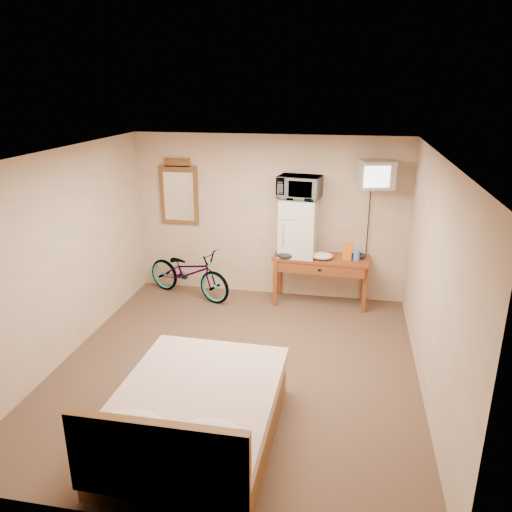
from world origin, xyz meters
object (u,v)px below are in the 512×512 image
mini_fridge (298,227)px  wall_mirror (179,193)px  desk (321,265)px  microwave (299,187)px  bed (194,417)px  crt_television (376,175)px  bicycle (189,272)px  blue_cup (357,255)px

mini_fridge → wall_mirror: bearing=173.8°
desk → microwave: 1.20m
desk → bed: bed is taller
microwave → wall_mirror: bearing=-176.8°
desk → crt_television: size_ratio=2.35×
wall_mirror → bed: 4.10m
desk → mini_fridge: bearing=169.4°
microwave → bed: (-0.57, -3.45, -1.48)m
bed → wall_mirror: bearing=110.1°
mini_fridge → wall_mirror: (-1.90, 0.21, 0.40)m
crt_television → bed: size_ratio=0.31×
mini_fridge → crt_television: size_ratio=1.41×
mini_fridge → bed: 3.60m
mini_fridge → crt_television: bearing=-2.3°
mini_fridge → bicycle: (-1.68, -0.14, -0.78)m
wall_mirror → bed: bearing=-69.9°
mini_fridge → desk: bearing=-10.6°
crt_television → desk: bearing=-178.1°
crt_television → bed: (-1.63, -3.40, -1.71)m
bicycle → mini_fridge: bearing=-64.2°
mini_fridge → blue_cup: 0.95m
wall_mirror → bed: (1.34, -3.65, -1.29)m
bed → blue_cup: bearing=66.8°
bed → microwave: bearing=80.6°
crt_television → wall_mirror: (-2.97, 0.25, -0.42)m
bed → mini_fridge: bearing=80.7°
desk → blue_cup: size_ratio=9.15×
blue_cup → bicycle: 2.59m
blue_cup → crt_television: crt_television is taller
crt_television → mini_fridge: bearing=177.7°
mini_fridge → bicycle: bearing=-175.1°
blue_cup → desk: bearing=177.7°
desk → crt_television: bearing=1.9°
microwave → bicycle: bearing=-165.7°
desk → bed: 3.52m
mini_fridge → wall_mirror: wall_mirror is taller
desk → microwave: (-0.36, 0.07, 1.14)m
desk → blue_cup: bearing=-2.3°
blue_cup → bicycle: size_ratio=0.10×
desk → wall_mirror: 2.47m
desk → bed: size_ratio=0.73×
wall_mirror → bed: size_ratio=0.53×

